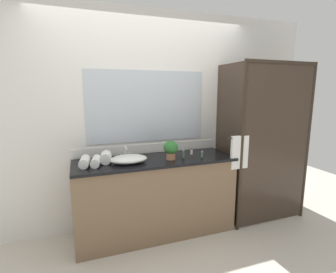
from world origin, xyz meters
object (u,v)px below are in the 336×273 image
(rolled_towel_middle, at_px, (96,161))
(rolled_towel_far_edge, at_px, (106,157))
(sink_basin, at_px, (129,159))
(amenity_bottle_shampoo, at_px, (183,154))
(rolled_towel_near_edge, at_px, (85,162))
(potted_plant, at_px, (171,149))
(amenity_bottle_body_wash, at_px, (202,154))
(amenity_bottle_lotion, at_px, (191,152))
(faucet, at_px, (125,154))

(rolled_towel_middle, height_order, rolled_towel_far_edge, rolled_towel_far_edge)
(rolled_towel_middle, distance_m, rolled_towel_far_edge, 0.14)
(sink_basin, distance_m, rolled_towel_middle, 0.34)
(amenity_bottle_shampoo, relative_size, rolled_towel_near_edge, 0.43)
(sink_basin, bearing_deg, rolled_towel_near_edge, 176.91)
(potted_plant, relative_size, rolled_towel_near_edge, 0.93)
(amenity_bottle_body_wash, height_order, rolled_towel_far_edge, rolled_towel_far_edge)
(potted_plant, height_order, rolled_towel_far_edge, potted_plant)
(amenity_bottle_shampoo, distance_m, rolled_towel_middle, 0.97)
(potted_plant, relative_size, amenity_bottle_lotion, 2.92)
(sink_basin, xyz_separation_m, amenity_bottle_shampoo, (0.63, -0.01, 0.01))
(sink_basin, relative_size, amenity_bottle_lotion, 5.49)
(amenity_bottle_lotion, xyz_separation_m, rolled_towel_middle, (-1.12, -0.10, 0.01))
(amenity_bottle_body_wash, xyz_separation_m, rolled_towel_middle, (-1.18, 0.06, 0.01))
(sink_basin, distance_m, amenity_bottle_lotion, 0.79)
(potted_plant, relative_size, amenity_bottle_shampoo, 2.15)
(sink_basin, bearing_deg, potted_plant, -2.65)
(amenity_bottle_body_wash, xyz_separation_m, rolled_towel_near_edge, (-1.29, 0.08, 0.01))
(faucet, height_order, amenity_bottle_body_wash, faucet)
(amenity_bottle_shampoo, relative_size, rolled_towel_middle, 0.47)
(amenity_bottle_shampoo, xyz_separation_m, rolled_towel_near_edge, (-1.08, 0.03, 0.00))
(potted_plant, bearing_deg, amenity_bottle_body_wash, -5.59)
(amenity_bottle_lotion, bearing_deg, amenity_bottle_shampoo, -144.58)
(rolled_towel_near_edge, relative_size, rolled_towel_far_edge, 1.14)
(potted_plant, xyz_separation_m, amenity_bottle_shampoo, (0.16, 0.02, -0.07))
(amenity_bottle_body_wash, bearing_deg, rolled_towel_near_edge, 176.35)
(amenity_bottle_body_wash, relative_size, rolled_towel_near_edge, 0.33)
(faucet, distance_m, amenity_bottle_shampoo, 0.66)
(rolled_towel_near_edge, bearing_deg, amenity_bottle_lotion, 3.71)
(amenity_bottle_shampoo, bearing_deg, amenity_bottle_body_wash, -13.77)
(potted_plant, bearing_deg, amenity_bottle_lotion, 21.89)
(faucet, height_order, potted_plant, potted_plant)
(rolled_towel_middle, bearing_deg, potted_plant, -1.92)
(amenity_bottle_shampoo, bearing_deg, rolled_towel_far_edge, 173.72)
(faucet, bearing_deg, sink_basin, -90.00)
(sink_basin, relative_size, amenity_bottle_body_wash, 5.33)
(amenity_bottle_body_wash, relative_size, rolled_towel_far_edge, 0.38)
(rolled_towel_far_edge, bearing_deg, rolled_towel_near_edge, -163.74)
(sink_basin, distance_m, amenity_bottle_body_wash, 0.84)
(rolled_towel_near_edge, bearing_deg, amenity_bottle_shampoo, -1.61)
(sink_basin, distance_m, faucet, 0.19)
(sink_basin, xyz_separation_m, amenity_bottle_body_wash, (0.84, -0.06, -0.01))
(rolled_towel_near_edge, bearing_deg, amenity_bottle_body_wash, -3.65)
(faucet, xyz_separation_m, amenity_bottle_shampoo, (0.63, -0.20, 0.00))
(potted_plant, xyz_separation_m, amenity_bottle_body_wash, (0.37, -0.04, -0.09))
(sink_basin, height_order, potted_plant, potted_plant)
(sink_basin, relative_size, amenity_bottle_shampoo, 4.05)
(sink_basin, height_order, amenity_bottle_shampoo, amenity_bottle_shampoo)
(amenity_bottle_shampoo, xyz_separation_m, rolled_towel_middle, (-0.97, 0.01, -0.00))
(sink_basin, xyz_separation_m, rolled_towel_far_edge, (-0.23, 0.09, 0.02))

